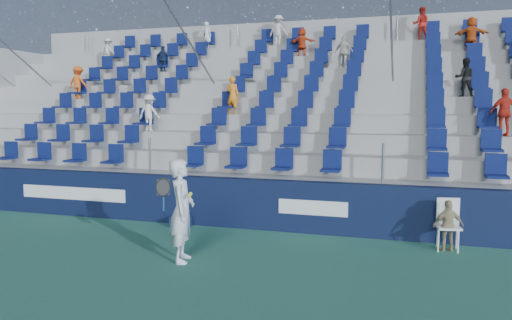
{
  "coord_description": "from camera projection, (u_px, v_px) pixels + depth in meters",
  "views": [
    {
      "loc": [
        3.61,
        -8.11,
        2.91
      ],
      "look_at": [
        0.2,
        2.8,
        1.7
      ],
      "focal_mm": 35.0,
      "sensor_mm": 36.0,
      "label": 1
    }
  ],
  "objects": [
    {
      "name": "ball_bin",
      "position": [
        181.0,
        221.0,
        12.17
      ],
      "size": [
        0.5,
        0.33,
        0.27
      ],
      "color": "#10193B",
      "rests_on": "ground"
    },
    {
      "name": "sponsor_wall",
      "position": [
        252.0,
        204.0,
        12.0
      ],
      "size": [
        24.0,
        0.32,
        1.2
      ],
      "color": "#0E1736",
      "rests_on": "ground"
    },
    {
      "name": "tennis_player",
      "position": [
        182.0,
        210.0,
        9.38
      ],
      "size": [
        0.73,
        0.81,
        1.95
      ],
      "color": "silver",
      "rests_on": "ground"
    },
    {
      "name": "line_judge",
      "position": [
        448.0,
        226.0,
        10.09
      ],
      "size": [
        0.66,
        0.43,
        1.05
      ],
      "primitive_type": "imported",
      "rotation": [
        0.0,
        0.0,
        3.45
      ],
      "color": "tan",
      "rests_on": "ground"
    },
    {
      "name": "grandstand",
      "position": [
        299.0,
        131.0,
        16.67
      ],
      "size": [
        24.0,
        8.17,
        6.63
      ],
      "color": "#969691",
      "rests_on": "ground"
    },
    {
      "name": "ground",
      "position": [
        200.0,
        268.0,
        9.07
      ],
      "size": [
        70.0,
        70.0,
        0.0
      ],
      "primitive_type": "plane",
      "color": "#2E6C56",
      "rests_on": "ground"
    },
    {
      "name": "line_judge_chair",
      "position": [
        448.0,
        220.0,
        10.24
      ],
      "size": [
        0.54,
        0.55,
        1.05
      ],
      "color": "white",
      "rests_on": "ground"
    }
  ]
}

